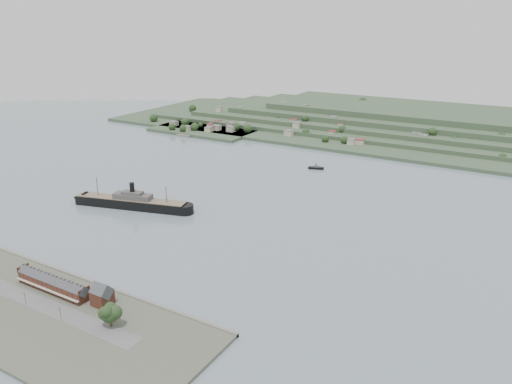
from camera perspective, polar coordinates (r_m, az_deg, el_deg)
The scene contains 10 objects.
ground at distance 435.41m, azimuth -3.77°, elevation -2.00°, with size 1400.00×1400.00×0.00m, color slate.
near_shore at distance 315.28m, azimuth -23.64°, elevation -12.38°, with size 220.00×80.00×2.60m.
terrace_row at distance 328.89m, azimuth -22.21°, elevation -9.64°, with size 55.60×9.80×11.07m.
gabled_building at distance 304.15m, azimuth -17.20°, elevation -11.18°, with size 10.40×10.18×14.09m.
far_peninsula at distance 768.75m, azimuth 14.84°, elevation 7.75°, with size 760.00×309.00×30.00m.
steamship at distance 451.24m, azimuth -14.40°, elevation -1.11°, with size 114.66×42.23×28.03m.
tugboat at distance 458.36m, azimuth -12.65°, elevation -1.12°, with size 14.43×4.06×6.47m.
ferry_west at distance 727.75m, azimuth -8.64°, elevation 6.74°, with size 20.37×6.70×7.53m.
ferry_east at distance 553.43m, azimuth 6.88°, elevation 2.77°, with size 17.74×10.14×6.42m.
fig_tree at distance 282.16m, azimuth -16.38°, elevation -13.15°, with size 12.31×10.66×13.74m.
Camera 1 is at (230.13, -333.96, 158.40)m, focal length 35.00 mm.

